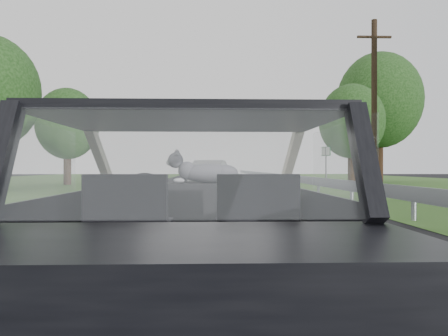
{
  "coord_description": "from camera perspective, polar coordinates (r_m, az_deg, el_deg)",
  "views": [
    {
      "loc": [
        0.1,
        -3.05,
        1.13
      ],
      "look_at": [
        0.23,
        0.55,
        1.13
      ],
      "focal_mm": 35.0,
      "sensor_mm": 36.0,
      "label": 1
    }
  ],
  "objects": [
    {
      "name": "guardrail",
      "position": [
        13.71,
        15.87,
        -2.21
      ],
      "size": [
        0.05,
        90.0,
        0.32
      ],
      "primitive_type": "cube",
      "color": "#969AA5",
      "rests_on": "ground"
    },
    {
      "name": "tree_2",
      "position": [
        28.74,
        16.34,
        4.03
      ],
      "size": [
        5.12,
        5.12,
        6.21
      ],
      "primitive_type": null,
      "rotation": [
        0.0,
        0.0,
        0.3
      ],
      "color": "black",
      "rests_on": "ground"
    },
    {
      "name": "passenger_seat",
      "position": [
        2.78,
        4.19,
        -5.09
      ],
      "size": [
        0.5,
        0.72,
        0.42
      ],
      "primitive_type": "cube",
      "color": "black",
      "rests_on": "subject_car"
    },
    {
      "name": "tree_6",
      "position": [
        30.05,
        -19.78,
        3.73
      ],
      "size": [
        4.3,
        4.3,
        6.09
      ],
      "primitive_type": null,
      "rotation": [
        0.0,
        0.0,
        0.07
      ],
      "color": "black",
      "rests_on": "ground"
    },
    {
      "name": "utility_pole",
      "position": [
        21.54,
        19.03,
        7.69
      ],
      "size": [
        0.33,
        0.33,
        7.96
      ],
      "primitive_type": "cylinder",
      "rotation": [
        0.0,
        0.0,
        -0.33
      ],
      "color": "#3F2E20",
      "rests_on": "ground"
    },
    {
      "name": "subject_car",
      "position": [
        3.07,
        -3.9,
        -7.5
      ],
      "size": [
        1.8,
        4.0,
        1.45
      ],
      "primitive_type": "cube",
      "color": "black",
      "rests_on": "ground"
    },
    {
      "name": "other_car",
      "position": [
        24.28,
        -2.05,
        -0.76
      ],
      "size": [
        2.7,
        4.94,
        1.54
      ],
      "primitive_type": "imported",
      "rotation": [
        0.0,
        0.0,
        -0.19
      ],
      "color": "silver",
      "rests_on": "ground"
    },
    {
      "name": "tree_3",
      "position": [
        35.36,
        19.63,
        6.03
      ],
      "size": [
        7.71,
        7.71,
        9.59
      ],
      "primitive_type": null,
      "rotation": [
        0.0,
        0.0,
        -0.25
      ],
      "color": "black",
      "rests_on": "ground"
    },
    {
      "name": "ground",
      "position": [
        3.25,
        -3.89,
        -20.28
      ],
      "size": [
        140.0,
        140.0,
        0.0
      ],
      "primitive_type": "plane",
      "color": "black",
      "rests_on": "ground"
    },
    {
      "name": "highway_sign",
      "position": [
        28.17,
        13.19,
        0.26
      ],
      "size": [
        0.38,
        0.96,
        2.43
      ],
      "primitive_type": "cube",
      "rotation": [
        0.0,
        0.0,
        0.3
      ],
      "color": "#0E5321",
      "rests_on": "ground"
    },
    {
      "name": "steering_wheel",
      "position": [
        3.42,
        -10.43,
        -3.45
      ],
      "size": [
        0.36,
        0.36,
        0.04
      ],
      "primitive_type": "torus",
      "color": "black",
      "rests_on": "dashboard"
    },
    {
      "name": "cat",
      "position": [
        3.63,
        -1.97,
        -0.52
      ],
      "size": [
        0.65,
        0.29,
        0.28
      ],
      "primitive_type": "ellipsoid",
      "rotation": [
        0.0,
        0.0,
        -0.16
      ],
      "color": "slate",
      "rests_on": "dashboard"
    },
    {
      "name": "driver_seat",
      "position": [
        2.81,
        -12.3,
        -5.04
      ],
      "size": [
        0.5,
        0.72,
        0.42
      ],
      "primitive_type": "cube",
      "color": "black",
      "rests_on": "subject_car"
    },
    {
      "name": "dashboard",
      "position": [
        3.68,
        -3.57,
        -4.29
      ],
      "size": [
        1.58,
        0.45,
        0.3
      ],
      "primitive_type": "cube",
      "color": "black",
      "rests_on": "subject_car"
    }
  ]
}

